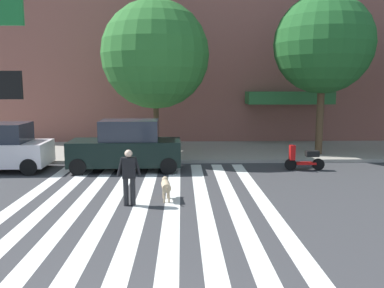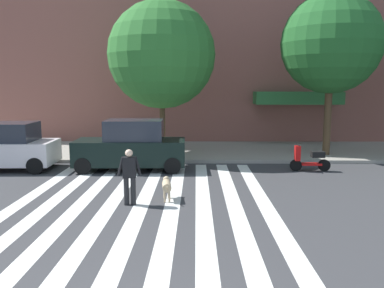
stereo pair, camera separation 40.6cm
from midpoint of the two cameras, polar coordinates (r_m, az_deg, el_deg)
The scene contains 10 objects.
ground_plane at distance 11.12m, azimuth -6.03°, elevation -9.68°, with size 160.00×160.00×0.00m, color #353538.
sidewalk_far at distance 20.64m, azimuth -2.92°, elevation -0.99°, with size 80.00×6.00×0.15m, color gray.
crosswalk_stripes at distance 11.13m, azimuth -6.67°, elevation -9.65°, with size 7.65×13.06×0.01m.
parked_car_near_curb at distance 17.98m, azimuth -25.24°, elevation -0.39°, with size 4.51×2.15×1.95m.
parked_car_behind_first at distance 16.36m, azimuth -8.01°, elevation -0.35°, with size 4.51×2.00×2.07m.
parked_scooter at distance 16.77m, azimuth 17.33°, elevation -2.16°, with size 1.63×0.50×1.11m.
street_tree_nearest at distance 19.19m, azimuth -3.78°, elevation 12.71°, with size 5.09×5.09×7.29m.
street_tree_middle at distance 20.03m, azimuth 20.00°, elevation 13.42°, with size 4.64×4.64×7.55m.
pedestrian_dog_walker at distance 11.54m, azimuth -8.01°, elevation -4.27°, with size 0.71×0.28×1.64m.
dog_on_leash at distance 12.07m, azimuth -2.71°, elevation -6.00°, with size 0.33×1.06×0.65m.
Camera 2 is at (1.46, -3.66, 3.45)m, focal length 36.99 mm.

